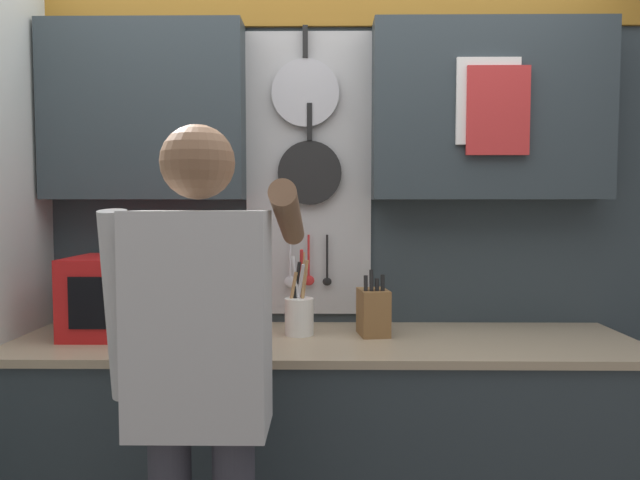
{
  "coord_description": "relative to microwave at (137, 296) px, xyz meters",
  "views": [
    {
      "loc": [
        0.01,
        -2.19,
        1.44
      ],
      "look_at": [
        -0.02,
        0.21,
        1.3
      ],
      "focal_mm": 32.0,
      "sensor_mm": 36.0,
      "label": 1
    }
  ],
  "objects": [
    {
      "name": "base_cabinet_counter",
      "position": [
        0.75,
        -0.06,
        -0.62
      ],
      "size": [
        2.4,
        0.65,
        0.93
      ],
      "color": "#2D383D",
      "rests_on": "ground_plane"
    },
    {
      "name": "back_wall_unit",
      "position": [
        0.76,
        0.23,
        0.43
      ],
      "size": [
        2.97,
        0.23,
        2.46
      ],
      "color": "#2D383D",
      "rests_on": "ground_plane"
    },
    {
      "name": "microwave",
      "position": [
        0.0,
        0.0,
        0.0
      ],
      "size": [
        0.51,
        0.35,
        0.31
      ],
      "color": "red",
      "rests_on": "base_cabinet_counter"
    },
    {
      "name": "knife_block",
      "position": [
        0.94,
        0.0,
        -0.06
      ],
      "size": [
        0.13,
        0.16,
        0.27
      ],
      "color": "brown",
      "rests_on": "base_cabinet_counter"
    },
    {
      "name": "utensil_crock",
      "position": [
        0.65,
        0.0,
        -0.07
      ],
      "size": [
        0.12,
        0.12,
        0.34
      ],
      "color": "white",
      "rests_on": "base_cabinet_counter"
    },
    {
      "name": "person",
      "position": [
        0.4,
        -0.68,
        -0.09
      ],
      "size": [
        0.54,
        0.65,
        1.66
      ],
      "color": "#383842",
      "rests_on": "ground_plane"
    }
  ]
}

